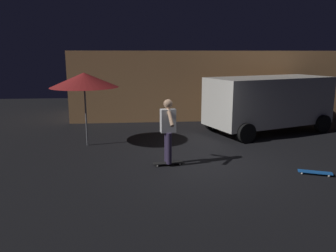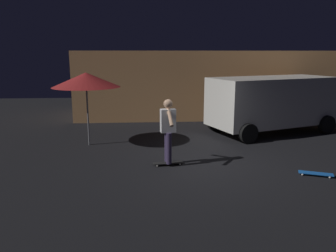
% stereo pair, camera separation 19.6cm
% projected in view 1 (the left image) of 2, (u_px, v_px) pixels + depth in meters
% --- Properties ---
extents(ground_plane, '(28.00, 28.00, 0.00)m').
position_uv_depth(ground_plane, '(206.00, 163.00, 8.99)').
color(ground_plane, black).
extents(low_building, '(11.72, 3.86, 2.98)m').
position_uv_depth(low_building, '(200.00, 83.00, 16.10)').
color(low_building, tan).
rests_on(low_building, ground_plane).
extents(parked_van, '(4.97, 3.48, 2.03)m').
position_uv_depth(parked_van, '(269.00, 101.00, 12.37)').
color(parked_van, silver).
rests_on(parked_van, ground_plane).
extents(patio_umbrella, '(2.10, 2.10, 2.30)m').
position_uv_depth(patio_umbrella, '(84.00, 80.00, 10.28)').
color(patio_umbrella, slate).
rests_on(patio_umbrella, ground_plane).
extents(skateboard_ridden, '(0.80, 0.30, 0.07)m').
position_uv_depth(skateboard_ridden, '(168.00, 163.00, 8.81)').
color(skateboard_ridden, black).
rests_on(skateboard_ridden, ground_plane).
extents(skateboard_spare, '(0.80, 0.48, 0.07)m').
position_uv_depth(skateboard_spare, '(315.00, 172.00, 8.11)').
color(skateboard_spare, '#1959B2').
rests_on(skateboard_spare, ground_plane).
extents(skater, '(0.41, 0.98, 1.67)m').
position_uv_depth(skater, '(168.00, 127.00, 8.60)').
color(skater, '#382D4C').
rests_on(skater, skateboard_ridden).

